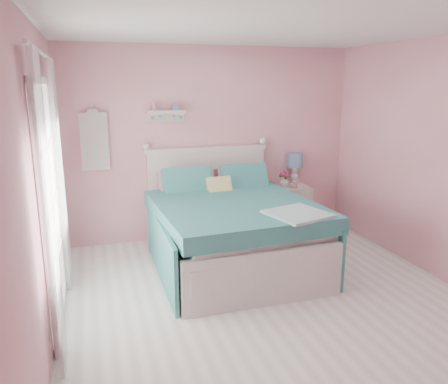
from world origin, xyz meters
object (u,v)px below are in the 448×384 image
nightstand (290,209)px  table_lamp (295,162)px  vase (284,181)px  bed (230,230)px  teacup (294,185)px

nightstand → table_lamp: size_ratio=1.52×
table_lamp → vase: 0.33m
table_lamp → bed: bearing=-143.3°
teacup → table_lamp: bearing=62.5°
nightstand → table_lamp: (0.10, 0.12, 0.66)m
bed → vase: bed is taller
vase → teacup: (0.08, -0.15, -0.03)m
nightstand → teacup: (-0.02, -0.12, 0.38)m
table_lamp → teacup: (-0.12, -0.24, -0.28)m
nightstand → vase: 0.42m
vase → teacup: bearing=-63.9°
bed → teacup: (1.17, 0.73, 0.30)m
nightstand → table_lamp: bearing=49.4°
bed → nightstand: bed is taller
bed → teacup: 1.41m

